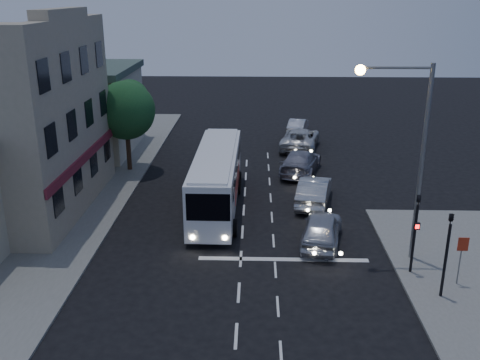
{
  "coord_description": "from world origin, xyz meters",
  "views": [
    {
      "loc": [
        0.64,
        -20.54,
        11.88
      ],
      "look_at": [
        -0.19,
        6.97,
        2.2
      ],
      "focal_mm": 40.0,
      "sensor_mm": 36.0,
      "label": 1
    }
  ],
  "objects_px": {
    "car_suv": "(322,229)",
    "traffic_signal_main": "(416,225)",
    "car_extra": "(298,126)",
    "streetlight": "(409,142)",
    "car_sedan_c": "(300,138)",
    "regulatory_sign": "(461,253)",
    "street_tree": "(126,108)",
    "car_sedan_b": "(301,162)",
    "tour_bus": "(216,178)",
    "car_sedan_a": "(314,191)",
    "traffic_signal_side": "(448,245)"
  },
  "relations": [
    {
      "from": "car_suv",
      "to": "traffic_signal_main",
      "type": "bearing_deg",
      "value": 152.12
    },
    {
      "from": "tour_bus",
      "to": "traffic_signal_side",
      "type": "distance_m",
      "value": 13.76
    },
    {
      "from": "tour_bus",
      "to": "regulatory_sign",
      "type": "xyz_separation_m",
      "value": [
        10.88,
        -8.6,
        -0.24
      ]
    },
    {
      "from": "car_sedan_b",
      "to": "traffic_signal_side",
      "type": "distance_m",
      "value": 16.8
    },
    {
      "from": "traffic_signal_side",
      "to": "traffic_signal_main",
      "type": "bearing_deg",
      "value": 109.49
    },
    {
      "from": "tour_bus",
      "to": "car_sedan_c",
      "type": "height_order",
      "value": "tour_bus"
    },
    {
      "from": "car_sedan_b",
      "to": "regulatory_sign",
      "type": "relative_size",
      "value": 2.5
    },
    {
      "from": "car_sedan_a",
      "to": "regulatory_sign",
      "type": "height_order",
      "value": "regulatory_sign"
    },
    {
      "from": "car_sedan_b",
      "to": "car_extra",
      "type": "distance_m",
      "value": 11.03
    },
    {
      "from": "regulatory_sign",
      "to": "streetlight",
      "type": "bearing_deg",
      "value": 128.75
    },
    {
      "from": "tour_bus",
      "to": "car_sedan_c",
      "type": "distance_m",
      "value": 14.05
    },
    {
      "from": "car_sedan_a",
      "to": "street_tree",
      "type": "relative_size",
      "value": 0.79
    },
    {
      "from": "tour_bus",
      "to": "streetlight",
      "type": "relative_size",
      "value": 1.23
    },
    {
      "from": "car_suv",
      "to": "car_sedan_c",
      "type": "height_order",
      "value": "car_sedan_c"
    },
    {
      "from": "traffic_signal_main",
      "to": "car_sedan_b",
      "type": "bearing_deg",
      "value": 105.15
    },
    {
      "from": "car_suv",
      "to": "car_sedan_a",
      "type": "relative_size",
      "value": 0.94
    },
    {
      "from": "street_tree",
      "to": "car_sedan_a",
      "type": "bearing_deg",
      "value": -25.57
    },
    {
      "from": "traffic_signal_main",
      "to": "regulatory_sign",
      "type": "relative_size",
      "value": 1.86
    },
    {
      "from": "tour_bus",
      "to": "traffic_signal_side",
      "type": "bearing_deg",
      "value": -43.56
    },
    {
      "from": "traffic_signal_side",
      "to": "tour_bus",
      "type": "bearing_deg",
      "value": 135.94
    },
    {
      "from": "car_sedan_c",
      "to": "traffic_signal_side",
      "type": "relative_size",
      "value": 1.44
    },
    {
      "from": "car_sedan_b",
      "to": "street_tree",
      "type": "xyz_separation_m",
      "value": [
        -11.98,
        0.12,
        3.7
      ]
    },
    {
      "from": "tour_bus",
      "to": "car_sedan_b",
      "type": "relative_size",
      "value": 2.02
    },
    {
      "from": "car_sedan_b",
      "to": "regulatory_sign",
      "type": "xyz_separation_m",
      "value": [
        5.52,
        -15.14,
        0.8
      ]
    },
    {
      "from": "car_suv",
      "to": "car_extra",
      "type": "xyz_separation_m",
      "value": [
        0.43,
        22.11,
        -0.11
      ]
    },
    {
      "from": "traffic_signal_side",
      "to": "regulatory_sign",
      "type": "bearing_deg",
      "value": 43.92
    },
    {
      "from": "traffic_signal_side",
      "to": "regulatory_sign",
      "type": "xyz_separation_m",
      "value": [
        1.0,
        0.96,
        -0.82
      ]
    },
    {
      "from": "car_sedan_b",
      "to": "streetlight",
      "type": "relative_size",
      "value": 0.61
    },
    {
      "from": "car_sedan_b",
      "to": "regulatory_sign",
      "type": "height_order",
      "value": "regulatory_sign"
    },
    {
      "from": "car_extra",
      "to": "street_tree",
      "type": "relative_size",
      "value": 0.66
    },
    {
      "from": "car_sedan_b",
      "to": "car_extra",
      "type": "height_order",
      "value": "car_sedan_b"
    },
    {
      "from": "car_sedan_b",
      "to": "car_sedan_c",
      "type": "xyz_separation_m",
      "value": [
        0.45,
        6.22,
        0.02
      ]
    },
    {
      "from": "traffic_signal_main",
      "to": "car_sedan_a",
      "type": "bearing_deg",
      "value": 112.58
    },
    {
      "from": "car_sedan_a",
      "to": "car_extra",
      "type": "xyz_separation_m",
      "value": [
        0.27,
        16.79,
        -0.13
      ]
    },
    {
      "from": "car_suv",
      "to": "traffic_signal_main",
      "type": "xyz_separation_m",
      "value": [
        3.63,
        -3.02,
        1.64
      ]
    },
    {
      "from": "car_extra",
      "to": "car_suv",
      "type": "bearing_deg",
      "value": 101.41
    },
    {
      "from": "car_sedan_b",
      "to": "streetlight",
      "type": "height_order",
      "value": "streetlight"
    },
    {
      "from": "regulatory_sign",
      "to": "car_sedan_a",
      "type": "bearing_deg",
      "value": 118.92
    },
    {
      "from": "regulatory_sign",
      "to": "car_extra",
      "type": "bearing_deg",
      "value": 100.61
    },
    {
      "from": "car_extra",
      "to": "street_tree",
      "type": "distance_m",
      "value": 17.09
    },
    {
      "from": "regulatory_sign",
      "to": "car_suv",
      "type": "bearing_deg",
      "value": 142.83
    },
    {
      "from": "car_sedan_c",
      "to": "regulatory_sign",
      "type": "bearing_deg",
      "value": 114.49
    },
    {
      "from": "car_sedan_c",
      "to": "regulatory_sign",
      "type": "relative_size",
      "value": 2.68
    },
    {
      "from": "car_suv",
      "to": "street_tree",
      "type": "distance_m",
      "value": 16.98
    },
    {
      "from": "streetlight",
      "to": "car_sedan_a",
      "type": "bearing_deg",
      "value": 114.91
    },
    {
      "from": "car_extra",
      "to": "streetlight",
      "type": "height_order",
      "value": "streetlight"
    },
    {
      "from": "car_sedan_a",
      "to": "traffic_signal_side",
      "type": "height_order",
      "value": "traffic_signal_side"
    },
    {
      "from": "regulatory_sign",
      "to": "streetlight",
      "type": "distance_m",
      "value": 5.18
    },
    {
      "from": "tour_bus",
      "to": "car_suv",
      "type": "bearing_deg",
      "value": -38.89
    },
    {
      "from": "car_suv",
      "to": "traffic_signal_side",
      "type": "bearing_deg",
      "value": 142.8
    }
  ]
}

